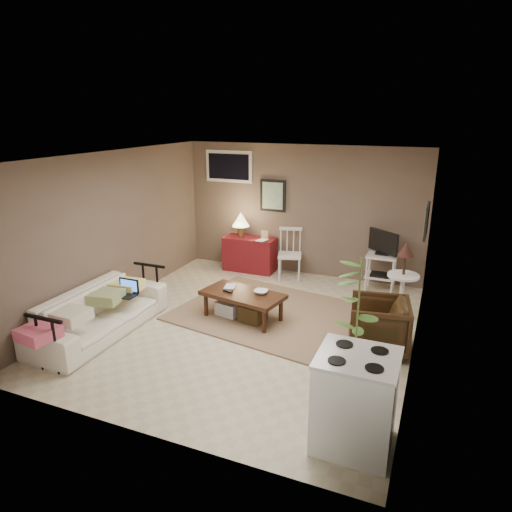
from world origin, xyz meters
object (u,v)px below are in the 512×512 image
at_px(armchair, 379,322).
at_px(potted_plant, 358,316).
at_px(spindle_chair, 290,255).
at_px(red_console, 249,251).
at_px(stove, 355,401).
at_px(side_table, 404,273).
at_px(coffee_table, 242,304).
at_px(tv_stand, 382,259).
at_px(sofa, 99,305).

bearing_deg(armchair, potted_plant, -19.59).
bearing_deg(armchair, spindle_chair, -147.27).
distance_m(red_console, potted_plant, 4.02).
bearing_deg(stove, side_table, 87.48).
xyz_separation_m(coffee_table, side_table, (2.15, 0.85, 0.49)).
bearing_deg(potted_plant, armchair, 79.64).
bearing_deg(red_console, spindle_chair, -6.33).
height_order(side_table, armchair, side_table).
bearing_deg(stove, coffee_table, 134.77).
distance_m(red_console, spindle_chair, 0.86).
bearing_deg(potted_plant, spindle_chair, 120.88).
bearing_deg(coffee_table, tv_stand, 49.24).
bearing_deg(red_console, coffee_table, -69.28).
height_order(spindle_chair, stove, stove).
bearing_deg(side_table, sofa, -152.33).
relative_size(coffee_table, spindle_chair, 1.39).
distance_m(coffee_table, red_console, 2.22).
bearing_deg(potted_plant, sofa, -176.86).
relative_size(coffee_table, sofa, 0.61).
distance_m(coffee_table, stove, 2.89).
bearing_deg(potted_plant, coffee_table, 152.41).
xyz_separation_m(coffee_table, tv_stand, (1.71, 1.98, 0.31)).
bearing_deg(potted_plant, red_console, 130.76).
height_order(red_console, spindle_chair, red_console).
bearing_deg(coffee_table, sofa, -145.16).
distance_m(spindle_chair, side_table, 2.39).
xyz_separation_m(tv_stand, potted_plant, (0.12, -2.94, 0.24)).
bearing_deg(coffee_table, side_table, 21.47).
xyz_separation_m(coffee_table, stove, (2.03, -2.04, 0.21)).
bearing_deg(stove, sofa, 166.23).
xyz_separation_m(side_table, armchair, (-0.18, -0.98, -0.37)).
xyz_separation_m(sofa, armchair, (3.62, 1.01, -0.04)).
xyz_separation_m(coffee_table, sofa, (-1.64, -1.14, 0.16)).
bearing_deg(coffee_table, spindle_chair, 87.94).
bearing_deg(tv_stand, red_console, 177.91).
xyz_separation_m(coffee_table, potted_plant, (1.82, -0.95, 0.54)).
bearing_deg(tv_stand, stove, -85.49).
bearing_deg(spindle_chair, armchair, -48.04).
relative_size(spindle_chair, armchair, 1.24).
bearing_deg(red_console, sofa, -104.94).
xyz_separation_m(sofa, side_table, (3.80, 1.99, 0.33)).
bearing_deg(spindle_chair, stove, -64.07).
distance_m(armchair, stove, 1.91).
bearing_deg(potted_plant, side_table, 79.65).
xyz_separation_m(red_console, armchair, (2.76, -2.21, -0.02)).
distance_m(tv_stand, armchair, 2.14).
distance_m(coffee_table, spindle_chair, 1.99).
bearing_deg(sofa, tv_stand, -47.00).
height_order(coffee_table, red_console, red_console).
height_order(armchair, potted_plant, potted_plant).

